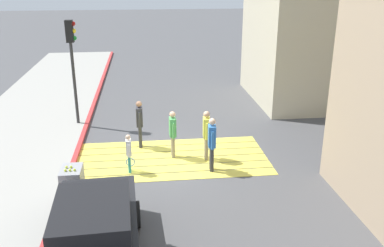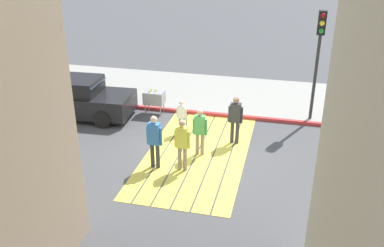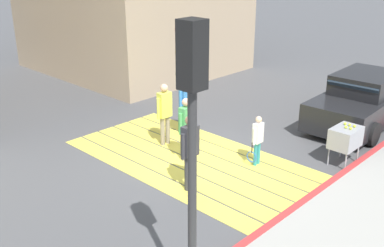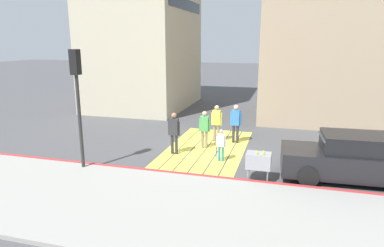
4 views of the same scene
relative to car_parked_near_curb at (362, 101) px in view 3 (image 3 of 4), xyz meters
name	(u,v)px [view 3 (image 3 of 4)]	position (x,y,z in m)	size (l,w,h in m)	color
ground_plane	(190,159)	(2.00, 5.32, -0.73)	(120.00, 120.00, 0.00)	#4C4C4F
crosswalk_stripes	(190,159)	(2.00, 5.32, -0.73)	(6.40, 3.25, 0.01)	#EAD64C
curb_painted	(303,203)	(-1.25, 5.32, -0.67)	(0.16, 40.00, 0.13)	#BC3333
car_parked_near_curb	(362,101)	(0.00, 0.00, 0.00)	(2.13, 4.38, 1.57)	black
traffic_light_corner	(191,117)	(-1.58, 9.00, 2.30)	(0.39, 0.28, 4.24)	#2D2D2D
tennis_ball_cart	(346,137)	(-0.90, 2.89, -0.04)	(0.56, 0.80, 1.02)	#99999E
pedestrian_adult_lead	(165,110)	(3.13, 5.12, 0.26)	(0.24, 0.50, 1.70)	gray
pedestrian_adult_trailing	(186,101)	(3.17, 4.26, 0.29)	(0.25, 0.51, 1.75)	#333338
pedestrian_adult_side	(186,125)	(2.04, 5.42, 0.21)	(0.23, 0.48, 1.63)	gray
pedestrian_teen_behind	(190,147)	(0.94, 6.42, 0.27)	(0.22, 0.51, 1.73)	#333338
pedestrian_child_with_racket	(257,138)	(0.60, 4.43, -0.02)	(0.28, 0.39, 1.27)	teal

